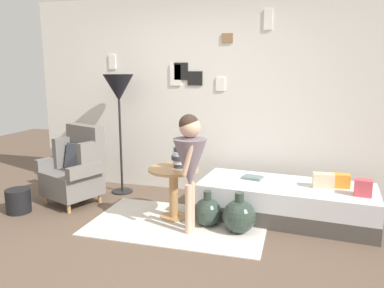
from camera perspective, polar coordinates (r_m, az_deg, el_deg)
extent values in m
plane|color=brown|center=(3.60, -6.73, -16.19)|extent=(12.00, 12.00, 0.00)
cube|color=silver|center=(5.06, 1.49, 7.22)|extent=(4.80, 0.10, 2.60)
cube|color=black|center=(5.07, -1.66, 10.99)|extent=(0.19, 0.02, 0.23)
cube|color=silver|center=(5.07, -1.68, 10.99)|extent=(0.15, 0.01, 0.18)
cube|color=white|center=(5.46, -12.02, 12.12)|extent=(0.10, 0.02, 0.20)
cube|color=silver|center=(5.46, -12.04, 12.12)|extent=(0.08, 0.01, 0.16)
cube|color=white|center=(4.94, 4.37, 9.07)|extent=(0.12, 0.02, 0.17)
cube|color=silver|center=(4.93, 4.36, 9.07)|extent=(0.09, 0.01, 0.14)
cube|color=olive|center=(4.93, 5.42, 15.76)|extent=(0.14, 0.02, 0.12)
cube|color=#A9A99C|center=(4.93, 5.42, 15.77)|extent=(0.11, 0.01, 0.09)
cube|color=white|center=(5.09, -2.52, 10.42)|extent=(0.15, 0.02, 0.28)
cube|color=slate|center=(5.09, -2.53, 10.42)|extent=(0.12, 0.01, 0.22)
cube|color=white|center=(4.89, 11.51, 18.07)|extent=(0.10, 0.02, 0.24)
cube|color=gray|center=(4.88, 11.51, 18.08)|extent=(0.08, 0.01, 0.19)
cube|color=black|center=(5.02, 0.47, 9.96)|extent=(0.20, 0.02, 0.18)
cube|color=slate|center=(5.01, 0.46, 9.96)|extent=(0.16, 0.01, 0.14)
cube|color=silver|center=(4.18, -2.11, -11.98)|extent=(1.89, 1.15, 0.01)
cylinder|color=tan|center=(5.07, -21.29, -7.89)|extent=(0.04, 0.04, 0.12)
cylinder|color=tan|center=(4.68, -18.23, -9.26)|extent=(0.04, 0.04, 0.12)
cylinder|color=tan|center=(5.29, -17.11, -6.80)|extent=(0.04, 0.04, 0.12)
cylinder|color=tan|center=(4.92, -13.87, -7.99)|extent=(0.04, 0.04, 0.12)
cube|color=slate|center=(4.92, -17.78, -5.64)|extent=(0.77, 0.74, 0.30)
cube|color=slate|center=(4.95, -15.88, -0.37)|extent=(0.61, 0.36, 0.55)
cube|color=slate|center=(5.10, -18.75, -1.14)|extent=(0.19, 0.32, 0.39)
cube|color=slate|center=(4.68, -15.24, -2.01)|extent=(0.19, 0.32, 0.39)
cube|color=slate|center=(5.13, -20.19, -2.59)|extent=(0.27, 0.50, 0.14)
cube|color=slate|center=(4.59, -15.81, -3.88)|extent=(0.27, 0.50, 0.14)
cube|color=#474C56|center=(4.90, -17.05, -1.93)|extent=(0.40, 0.29, 0.33)
cube|color=#4C4742|center=(4.43, 13.94, -9.79)|extent=(1.96, 0.97, 0.18)
cube|color=silver|center=(4.36, 14.06, -7.34)|extent=(1.96, 0.97, 0.22)
cube|color=#D64C56|center=(4.17, 24.57, -6.07)|extent=(0.18, 0.14, 0.17)
cube|color=orange|center=(4.38, 21.69, -5.21)|extent=(0.19, 0.12, 0.15)
cube|color=beige|center=(4.30, 19.35, -5.25)|extent=(0.22, 0.13, 0.16)
cylinder|color=tan|center=(4.34, -2.76, -11.02)|extent=(0.31, 0.31, 0.02)
cylinder|color=tan|center=(4.24, -2.80, -7.56)|extent=(0.10, 0.10, 0.53)
cylinder|color=tan|center=(4.16, -2.84, -3.87)|extent=(0.56, 0.56, 0.03)
cylinder|color=#2D384C|center=(4.18, -1.94, -3.28)|extent=(0.13, 0.13, 0.05)
cylinder|color=silver|center=(4.16, -1.94, -2.67)|extent=(0.15, 0.15, 0.05)
cylinder|color=#2D384C|center=(4.15, -1.95, -2.05)|extent=(0.18, 0.18, 0.05)
cylinder|color=silver|center=(4.14, -1.95, -1.44)|extent=(0.15, 0.15, 0.05)
cylinder|color=#2D384C|center=(4.13, -1.95, -0.82)|extent=(0.13, 0.13, 0.05)
cylinder|color=silver|center=(4.12, -1.96, -0.10)|extent=(0.06, 0.06, 0.06)
cylinder|color=black|center=(5.29, -10.53, -7.08)|extent=(0.28, 0.28, 0.02)
cylinder|color=black|center=(5.10, -10.83, 1.00)|extent=(0.03, 0.03, 1.49)
cone|color=black|center=(5.03, -11.11, 8.40)|extent=(0.40, 0.40, 0.35)
cylinder|color=#D8AD8E|center=(3.85, -0.54, -9.98)|extent=(0.07, 0.07, 0.52)
cylinder|color=#D8AD8E|center=(3.93, -0.08, -9.48)|extent=(0.07, 0.07, 0.52)
cone|color=slate|center=(3.75, -0.31, -2.94)|extent=(0.34, 0.34, 0.50)
cylinder|color=slate|center=(3.71, -0.32, -0.46)|extent=(0.17, 0.17, 0.19)
cylinder|color=#D8AD8E|center=(3.61, -0.61, -2.32)|extent=(0.14, 0.05, 0.33)
cylinder|color=#D8AD8E|center=(3.84, 0.53, -1.52)|extent=(0.14, 0.05, 0.33)
sphere|color=#D8AD8E|center=(3.67, -0.32, 2.60)|extent=(0.21, 0.21, 0.21)
sphere|color=#38281E|center=(3.67, -0.47, 3.01)|extent=(0.20, 0.20, 0.20)
cube|color=slate|center=(4.45, 9.20, -5.06)|extent=(0.25, 0.20, 0.03)
sphere|color=#2D3D33|center=(4.09, 2.34, -10.31)|extent=(0.30, 0.30, 0.30)
cylinder|color=#2D3D33|center=(4.02, 2.36, -7.78)|extent=(0.08, 0.08, 0.09)
sphere|color=#2D3D33|center=(3.95, 7.16, -10.90)|extent=(0.34, 0.34, 0.34)
cylinder|color=#2D3D33|center=(3.87, 7.23, -7.98)|extent=(0.10, 0.10, 0.09)
cylinder|color=black|center=(4.90, -24.91, -7.85)|extent=(0.28, 0.28, 0.28)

